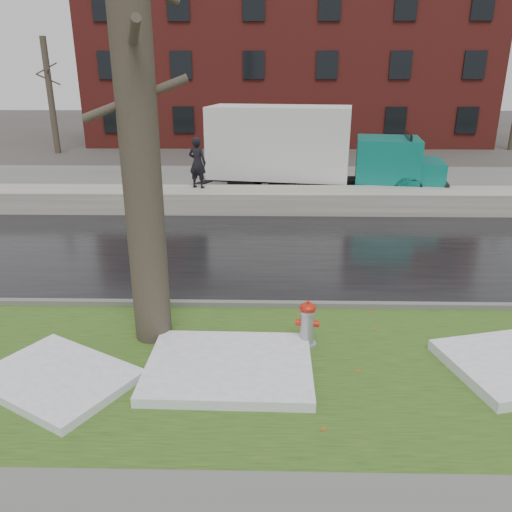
{
  "coord_description": "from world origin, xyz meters",
  "views": [
    {
      "loc": [
        0.62,
        -8.18,
        4.48
      ],
      "look_at": [
        0.42,
        1.35,
        1.0
      ],
      "focal_mm": 35.0,
      "sensor_mm": 36.0,
      "label": 1
    }
  ],
  "objects_px": {
    "box_truck": "(307,150)",
    "worker": "(197,163)",
    "tree": "(136,104)",
    "fire_hydrant": "(307,322)"
  },
  "relations": [
    {
      "from": "box_truck",
      "to": "worker",
      "type": "xyz_separation_m",
      "value": [
        -3.93,
        -2.09,
        -0.17
      ]
    },
    {
      "from": "fire_hydrant",
      "to": "worker",
      "type": "distance_m",
      "value": 10.05
    },
    {
      "from": "fire_hydrant",
      "to": "worker",
      "type": "bearing_deg",
      "value": 116.66
    },
    {
      "from": "tree",
      "to": "box_truck",
      "type": "height_order",
      "value": "tree"
    },
    {
      "from": "tree",
      "to": "worker",
      "type": "height_order",
      "value": "tree"
    },
    {
      "from": "fire_hydrant",
      "to": "box_truck",
      "type": "xyz_separation_m",
      "value": [
        0.83,
        11.58,
        1.29
      ]
    },
    {
      "from": "box_truck",
      "to": "worker",
      "type": "relative_size",
      "value": 5.89
    },
    {
      "from": "fire_hydrant",
      "to": "tree",
      "type": "relative_size",
      "value": 0.11
    },
    {
      "from": "tree",
      "to": "box_truck",
      "type": "bearing_deg",
      "value": 72.52
    },
    {
      "from": "box_truck",
      "to": "fire_hydrant",
      "type": "bearing_deg",
      "value": -84.67
    }
  ]
}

